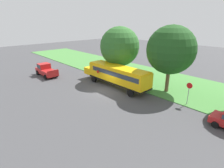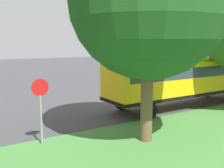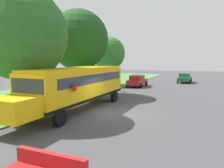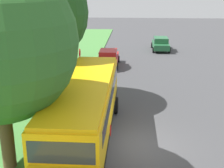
{
  "view_description": "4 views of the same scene",
  "coord_description": "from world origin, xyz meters",
  "px_view_note": "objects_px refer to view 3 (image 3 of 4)",
  "views": [
    {
      "loc": [
        14.47,
        17.54,
        9.34
      ],
      "look_at": [
        -0.42,
        1.38,
        1.37
      ],
      "focal_mm": 28.0,
      "sensor_mm": 36.0,
      "label": 1
    },
    {
      "loc": [
        -14.59,
        12.78,
        4.07
      ],
      "look_at": [
        -2.27,
        5.12,
        1.85
      ],
      "focal_mm": 42.0,
      "sensor_mm": 36.0,
      "label": 2
    },
    {
      "loc": [
        6.04,
        -13.83,
        3.78
      ],
      "look_at": [
        -2.09,
        4.84,
        1.46
      ],
      "focal_mm": 35.0,
      "sensor_mm": 36.0,
      "label": 3
    },
    {
      "loc": [
        -0.44,
        -13.83,
        7.57
      ],
      "look_at": [
        -1.65,
        3.84,
        1.85
      ],
      "focal_mm": 50.0,
      "sensor_mm": 36.0,
      "label": 4
    }
  ],
  "objects_px": {
    "car_red_nearest": "(137,80)",
    "oak_tree_far_end": "(109,53)",
    "oak_tree_roadside_mid": "(78,40)",
    "car_green_middle": "(185,77)",
    "school_bus": "(78,84)",
    "stop_sign": "(110,76)",
    "oak_tree_beside_bus": "(22,36)"
  },
  "relations": [
    {
      "from": "car_red_nearest",
      "to": "oak_tree_roadside_mid",
      "type": "relative_size",
      "value": 0.49
    },
    {
      "from": "car_red_nearest",
      "to": "car_green_middle",
      "type": "relative_size",
      "value": 1.0
    },
    {
      "from": "oak_tree_far_end",
      "to": "stop_sign",
      "type": "bearing_deg",
      "value": -65.47
    },
    {
      "from": "oak_tree_roadside_mid",
      "to": "car_green_middle",
      "type": "bearing_deg",
      "value": 61.66
    },
    {
      "from": "car_red_nearest",
      "to": "oak_tree_beside_bus",
      "type": "height_order",
      "value": "oak_tree_beside_bus"
    },
    {
      "from": "stop_sign",
      "to": "oak_tree_roadside_mid",
      "type": "bearing_deg",
      "value": -114.95
    },
    {
      "from": "oak_tree_roadside_mid",
      "to": "school_bus",
      "type": "bearing_deg",
      "value": -58.62
    },
    {
      "from": "oak_tree_roadside_mid",
      "to": "oak_tree_far_end",
      "type": "distance_m",
      "value": 9.11
    },
    {
      "from": "oak_tree_far_end",
      "to": "stop_sign",
      "type": "distance_m",
      "value": 6.36
    },
    {
      "from": "oak_tree_far_end",
      "to": "car_red_nearest",
      "type": "bearing_deg",
      "value": 3.47
    },
    {
      "from": "school_bus",
      "to": "car_red_nearest",
      "type": "height_order",
      "value": "school_bus"
    },
    {
      "from": "oak_tree_beside_bus",
      "to": "stop_sign",
      "type": "distance_m",
      "value": 12.88
    },
    {
      "from": "car_red_nearest",
      "to": "oak_tree_beside_bus",
      "type": "relative_size",
      "value": 0.51
    },
    {
      "from": "car_red_nearest",
      "to": "stop_sign",
      "type": "distance_m",
      "value": 5.74
    },
    {
      "from": "car_green_middle",
      "to": "oak_tree_roadside_mid",
      "type": "height_order",
      "value": "oak_tree_roadside_mid"
    },
    {
      "from": "stop_sign",
      "to": "oak_tree_far_end",
      "type": "bearing_deg",
      "value": 114.53
    },
    {
      "from": "car_green_middle",
      "to": "stop_sign",
      "type": "bearing_deg",
      "value": -119.3
    },
    {
      "from": "oak_tree_roadside_mid",
      "to": "car_red_nearest",
      "type": "bearing_deg",
      "value": 68.73
    },
    {
      "from": "oak_tree_roadside_mid",
      "to": "stop_sign",
      "type": "relative_size",
      "value": 3.27
    },
    {
      "from": "car_red_nearest",
      "to": "oak_tree_roadside_mid",
      "type": "xyz_separation_m",
      "value": [
        -3.61,
        -9.28,
        4.85
      ]
    },
    {
      "from": "car_green_middle",
      "to": "oak_tree_beside_bus",
      "type": "xyz_separation_m",
      "value": [
        -8.32,
        -25.52,
        4.47
      ]
    },
    {
      "from": "school_bus",
      "to": "oak_tree_beside_bus",
      "type": "xyz_separation_m",
      "value": [
        -2.83,
        -2.34,
        3.42
      ]
    },
    {
      "from": "oak_tree_beside_bus",
      "to": "car_red_nearest",
      "type": "bearing_deg",
      "value": 81.26
    },
    {
      "from": "school_bus",
      "to": "car_red_nearest",
      "type": "bearing_deg",
      "value": 90.39
    },
    {
      "from": "school_bus",
      "to": "oak_tree_roadside_mid",
      "type": "height_order",
      "value": "oak_tree_roadside_mid"
    },
    {
      "from": "oak_tree_beside_bus",
      "to": "stop_sign",
      "type": "xyz_separation_m",
      "value": [
        0.92,
        12.33,
        -3.61
      ]
    },
    {
      "from": "car_green_middle",
      "to": "oak_tree_roadside_mid",
      "type": "distance_m",
      "value": 20.01
    },
    {
      "from": "oak_tree_roadside_mid",
      "to": "oak_tree_far_end",
      "type": "xyz_separation_m",
      "value": [
        -0.53,
        9.03,
        -1.05
      ]
    },
    {
      "from": "school_bus",
      "to": "oak_tree_beside_bus",
      "type": "relative_size",
      "value": 1.45
    },
    {
      "from": "car_red_nearest",
      "to": "oak_tree_far_end",
      "type": "relative_size",
      "value": 0.63
    },
    {
      "from": "stop_sign",
      "to": "school_bus",
      "type": "bearing_deg",
      "value": -79.21
    },
    {
      "from": "car_green_middle",
      "to": "oak_tree_far_end",
      "type": "bearing_deg",
      "value": -140.43
    }
  ]
}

